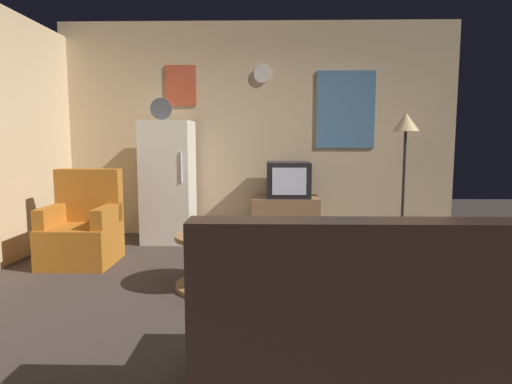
# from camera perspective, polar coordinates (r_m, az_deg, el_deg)

# --- Properties ---
(ground_plane) EXTENTS (12.00, 12.00, 0.00)m
(ground_plane) POSITION_cam_1_polar(r_m,az_deg,el_deg) (3.68, -0.62, -13.38)
(ground_plane) COLOR #3D332D
(wall_with_art) EXTENTS (5.20, 0.12, 2.79)m
(wall_with_art) POSITION_cam_1_polar(r_m,az_deg,el_deg) (5.90, 0.23, 8.07)
(wall_with_art) COLOR #D1B284
(wall_with_art) RESTS_ON ground_plane
(fridge) EXTENTS (0.60, 0.62, 1.77)m
(fridge) POSITION_cam_1_polar(r_m,az_deg,el_deg) (5.58, -11.30, 1.37)
(fridge) COLOR silver
(fridge) RESTS_ON ground_plane
(tv_stand) EXTENTS (0.84, 0.53, 0.55)m
(tv_stand) POSITION_cam_1_polar(r_m,az_deg,el_deg) (5.61, 3.78, -3.43)
(tv_stand) COLOR #8E6642
(tv_stand) RESTS_ON ground_plane
(crt_tv) EXTENTS (0.54, 0.51, 0.44)m
(crt_tv) POSITION_cam_1_polar(r_m,az_deg,el_deg) (5.54, 4.20, 1.62)
(crt_tv) COLOR black
(crt_tv) RESTS_ON tv_stand
(standing_lamp) EXTENTS (0.32, 0.32, 1.59)m
(standing_lamp) POSITION_cam_1_polar(r_m,az_deg,el_deg) (5.62, 18.86, 7.34)
(standing_lamp) COLOR #332D28
(standing_lamp) RESTS_ON ground_plane
(coffee_table) EXTENTS (0.72, 0.72, 0.47)m
(coffee_table) POSITION_cam_1_polar(r_m,az_deg,el_deg) (3.84, -5.05, -8.86)
(coffee_table) COLOR #8E6642
(coffee_table) RESTS_ON ground_plane
(wine_glass) EXTENTS (0.05, 0.05, 0.15)m
(wine_glass) POSITION_cam_1_polar(r_m,az_deg,el_deg) (3.56, -4.57, -4.98)
(wine_glass) COLOR silver
(wine_glass) RESTS_ON coffee_table
(mug_ceramic_white) EXTENTS (0.08, 0.08, 0.09)m
(mug_ceramic_white) POSITION_cam_1_polar(r_m,az_deg,el_deg) (3.71, -5.09, -4.99)
(mug_ceramic_white) COLOR silver
(mug_ceramic_white) RESTS_ON coffee_table
(mug_ceramic_tan) EXTENTS (0.08, 0.08, 0.09)m
(mug_ceramic_tan) POSITION_cam_1_polar(r_m,az_deg,el_deg) (3.90, -6.55, -4.40)
(mug_ceramic_tan) COLOR tan
(mug_ceramic_tan) RESTS_ON coffee_table
(remote_control) EXTENTS (0.16, 0.08, 0.02)m
(remote_control) POSITION_cam_1_polar(r_m,az_deg,el_deg) (3.60, -4.11, -5.89)
(remote_control) COLOR black
(remote_control) RESTS_ON coffee_table
(armchair) EXTENTS (0.68, 0.68, 0.96)m
(armchair) POSITION_cam_1_polar(r_m,az_deg,el_deg) (4.90, -21.57, -4.63)
(armchair) COLOR #B2661E
(armchair) RESTS_ON ground_plane
(couch) EXTENTS (1.70, 0.80, 0.92)m
(couch) POSITION_cam_1_polar(r_m,az_deg,el_deg) (2.37, 14.13, -17.14)
(couch) COLOR black
(couch) RESTS_ON ground_plane
(book_stack) EXTENTS (0.20, 0.18, 0.15)m
(book_stack) POSITION_cam_1_polar(r_m,az_deg,el_deg) (5.54, 10.36, -5.75)
(book_stack) COLOR #4A6188
(book_stack) RESTS_ON ground_plane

